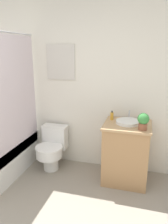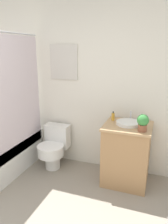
# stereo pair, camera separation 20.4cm
# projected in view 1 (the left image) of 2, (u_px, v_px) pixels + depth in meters

# --- Properties ---
(wall_back) EXTENTS (3.34, 0.07, 2.50)m
(wall_back) POSITION_uv_depth(u_px,v_px,m) (73.00, 85.00, 3.28)
(wall_back) COLOR silver
(wall_back) RESTS_ON ground_plane
(shower_area) EXTENTS (0.57, 1.35, 1.98)m
(shower_area) POSITION_uv_depth(u_px,v_px,m) (1.00, 156.00, 3.12)
(shower_area) COLOR white
(shower_area) RESTS_ON ground_plane
(toilet) EXTENTS (0.40, 0.54, 0.64)m
(toilet) POSITION_uv_depth(u_px,v_px,m) (52.00, 147.00, 3.32)
(toilet) COLOR white
(toilet) RESTS_ON ground_plane
(vanity) EXTENTS (0.61, 0.57, 0.83)m
(vanity) POSITION_uv_depth(u_px,v_px,m) (126.00, 152.00, 2.98)
(vanity) COLOR #AD7F51
(vanity) RESTS_ON ground_plane
(sink) EXTENTS (0.32, 0.35, 0.13)m
(sink) POSITION_uv_depth(u_px,v_px,m) (128.00, 122.00, 2.89)
(sink) COLOR white
(sink) RESTS_ON vanity
(soap_bottle) EXTENTS (0.04, 0.04, 0.13)m
(soap_bottle) POSITION_uv_depth(u_px,v_px,m) (112.00, 116.00, 3.03)
(soap_bottle) COLOR gold
(soap_bottle) RESTS_ON vanity
(potted_plant) EXTENTS (0.14, 0.14, 0.21)m
(potted_plant) POSITION_uv_depth(u_px,v_px,m) (143.00, 121.00, 2.63)
(potted_plant) COLOR brown
(potted_plant) RESTS_ON vanity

